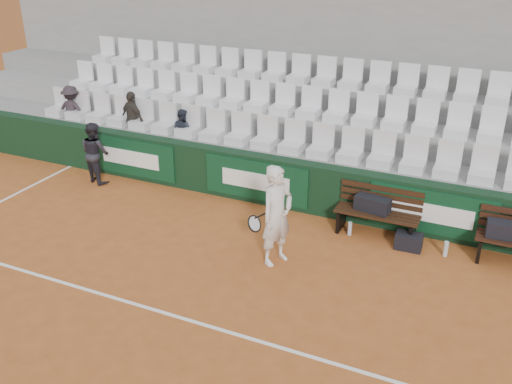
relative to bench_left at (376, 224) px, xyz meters
name	(u,v)px	position (x,y,z in m)	size (l,w,h in m)	color
ground	(160,312)	(-2.31, -3.57, -0.23)	(80.00, 80.00, 0.00)	#AB5826
court_baseline	(160,311)	(-2.31, -3.57, -0.22)	(18.00, 0.06, 0.01)	white
back_barrier	(271,181)	(-2.24, 0.42, 0.28)	(18.00, 0.34, 1.00)	black
grandstand_tier_front	(280,169)	(-2.31, 1.06, 0.28)	(18.00, 0.95, 1.00)	gray
grandstand_tier_mid	(297,145)	(-2.31, 2.01, 0.50)	(18.00, 0.95, 1.45)	gray
grandstand_tier_back	(311,123)	(-2.31, 2.96, 0.72)	(18.00, 0.95, 1.90)	gray
grandstand_rear_wall	(323,64)	(-2.31, 3.58, 1.98)	(18.00, 0.30, 4.40)	gray
seat_row_front	(278,135)	(-2.31, 0.88, 1.09)	(11.90, 0.44, 0.63)	silver
seat_row_mid	(295,101)	(-2.31, 1.83, 1.54)	(11.90, 0.44, 0.63)	white
seat_row_back	(311,71)	(-2.31, 2.78, 1.99)	(11.90, 0.44, 0.63)	silver
bench_left	(376,224)	(0.00, 0.00, 0.00)	(1.50, 0.56, 0.45)	#311B0E
sports_bag_left	(372,204)	(-0.11, 0.04, 0.36)	(0.62, 0.27, 0.27)	black
sports_bag_right	(505,230)	(2.11, -0.01, 0.36)	(0.59, 0.27, 0.27)	black
sports_bag_ground	(409,241)	(0.64, -0.24, -0.08)	(0.46, 0.28, 0.28)	black
water_bottle_near	(350,228)	(-0.43, -0.19, -0.09)	(0.07, 0.07, 0.26)	#B1C3C9
water_bottle_far	(446,249)	(1.26, -0.23, -0.09)	(0.08, 0.08, 0.28)	#AFC1C7
tennis_player	(277,216)	(-1.30, -1.57, 0.63)	(0.81, 0.74, 1.72)	silver
ball_kid	(95,153)	(-6.16, -0.12, 0.45)	(0.65, 0.51, 1.35)	#212129
spectator_a	(70,92)	(-7.61, 0.93, 1.37)	(0.77, 0.44, 1.19)	#292126
spectator_b	(131,99)	(-5.87, 0.93, 1.40)	(0.73, 0.30, 1.25)	#332F29
spectator_c	(182,111)	(-4.57, 0.93, 1.28)	(0.49, 0.38, 1.00)	#212632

